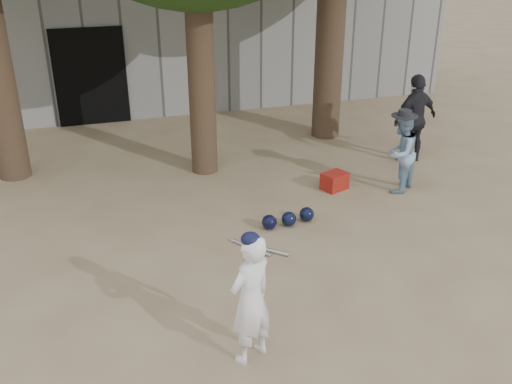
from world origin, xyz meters
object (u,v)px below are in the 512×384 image
object	(u,v)px
spectator_dark	(415,119)
red_bag	(335,181)
boy_player	(251,300)
spectator_blue	(401,153)

from	to	relation	value
spectator_dark	red_bag	world-z (taller)	spectator_dark
boy_player	red_bag	world-z (taller)	boy_player
spectator_blue	red_bag	bearing A→B (deg)	-55.37
spectator_blue	red_bag	size ratio (longest dim) A/B	3.29
red_bag	spectator_blue	bearing A→B (deg)	-20.60
red_bag	boy_player	bearing A→B (deg)	-125.79
spectator_dark	red_bag	xyz separation A→B (m)	(-2.00, -0.78, -0.71)
spectator_blue	red_bag	distance (m)	1.21
spectator_blue	red_bag	world-z (taller)	spectator_blue
boy_player	spectator_dark	world-z (taller)	spectator_dark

